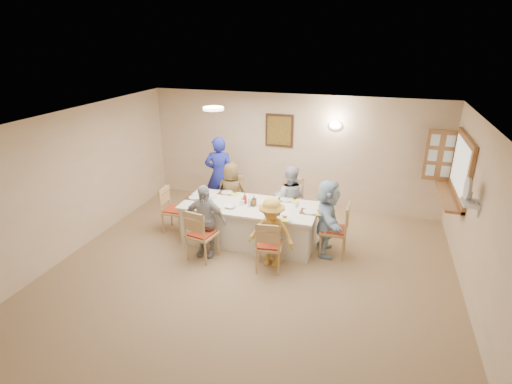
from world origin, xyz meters
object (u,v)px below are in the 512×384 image
(diner_back_left, at_px, (232,194))
(condiment_ketchup, at_px, (245,198))
(dining_table, at_px, (250,223))
(chair_front_right, at_px, (269,244))
(chair_front_left, at_px, (202,233))
(diner_right_end, at_px, (327,218))
(desk_fan, at_px, (469,193))
(diner_front_right, at_px, (271,233))
(serving_hatch, at_px, (462,169))
(chair_back_left, at_px, (234,200))
(chair_right_end, at_px, (334,229))
(diner_front_left, at_px, (204,221))
(diner_back_right, at_px, (289,199))
(chair_back_right, at_px, (291,205))
(chair_left_end, at_px, (175,210))
(caregiver, at_px, (219,175))

(diner_back_left, height_order, condiment_ketchup, diner_back_left)
(dining_table, relative_size, chair_front_right, 2.71)
(chair_front_left, relative_size, diner_right_end, 0.69)
(desk_fan, height_order, diner_right_end, desk_fan)
(diner_front_right, bearing_deg, serving_hatch, 32.49)
(chair_front_left, distance_m, diner_front_right, 1.21)
(chair_back_left, distance_m, condiment_ketchup, 1.00)
(chair_right_end, relative_size, diner_front_left, 0.74)
(serving_hatch, height_order, diner_right_end, serving_hatch)
(desk_fan, height_order, dining_table, desk_fan)
(chair_back_left, distance_m, diner_front_left, 1.49)
(diner_back_right, bearing_deg, diner_front_right, 86.56)
(diner_back_left, relative_size, diner_right_end, 0.93)
(diner_back_left, relative_size, condiment_ketchup, 6.28)
(chair_back_right, distance_m, chair_left_end, 2.29)
(chair_right_end, bearing_deg, diner_back_right, -125.11)
(chair_back_right, relative_size, chair_right_end, 1.02)
(chair_front_left, distance_m, caregiver, 2.03)
(diner_back_left, height_order, diner_front_right, diner_back_left)
(chair_back_right, bearing_deg, dining_table, -127.93)
(diner_back_right, bearing_deg, diner_front_left, 45.14)
(chair_left_end, xyz_separation_m, condiment_ketchup, (1.45, 0.03, 0.41))
(serving_hatch, height_order, diner_front_left, serving_hatch)
(desk_fan, distance_m, diner_right_end, 2.24)
(diner_front_left, bearing_deg, diner_back_right, 44.40)
(chair_back_left, xyz_separation_m, chair_back_right, (1.20, 0.00, 0.03))
(diner_front_right, bearing_deg, diner_back_right, 93.81)
(chair_right_end, height_order, diner_front_right, diner_front_right)
(chair_left_end, height_order, diner_back_left, diner_back_left)
(dining_table, distance_m, diner_back_left, 0.95)
(serving_hatch, xyz_separation_m, condiment_ketchup, (-3.65, -0.91, -0.64))
(condiment_ketchup, bearing_deg, chair_front_right, -50.00)
(desk_fan, bearing_deg, chair_left_end, 175.27)
(chair_front_left, bearing_deg, chair_back_left, -78.86)
(diner_right_end, bearing_deg, chair_back_left, 56.87)
(diner_back_left, bearing_deg, chair_front_left, 82.77)
(chair_back_right, relative_size, chair_front_left, 1.04)
(chair_back_left, xyz_separation_m, chair_right_end, (2.15, -0.80, 0.02))
(dining_table, distance_m, chair_right_end, 1.55)
(diner_back_left, relative_size, caregiver, 0.77)
(caregiver, bearing_deg, diner_back_left, 119.20)
(chair_right_end, bearing_deg, chair_front_left, -69.11)
(diner_back_left, bearing_deg, chair_back_right, 178.48)
(chair_front_right, distance_m, chair_left_end, 2.29)
(chair_back_left, xyz_separation_m, diner_right_end, (2.02, -0.80, 0.23))
(diner_back_right, relative_size, condiment_ketchup, 6.52)
(chair_back_left, height_order, diner_front_right, diner_front_right)
(diner_front_left, relative_size, diner_right_end, 0.95)
(diner_back_right, bearing_deg, chair_left_end, 14.11)
(chair_front_left, relative_size, diner_back_right, 0.71)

